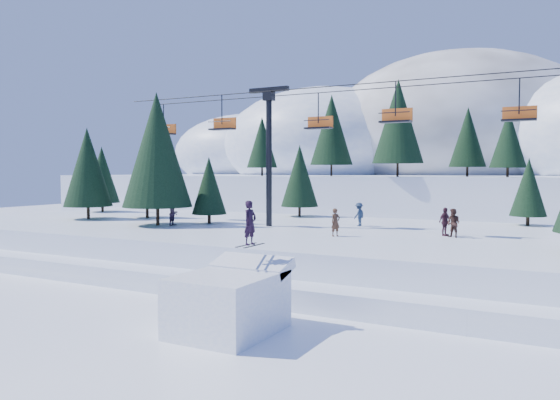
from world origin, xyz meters
The scene contains 10 objects.
ground centered at (0.00, 0.00, 0.00)m, with size 160.00×160.00×0.00m, color white.
mid_shelf centered at (0.00, 18.00, 1.25)m, with size 70.00×22.00×2.50m, color white.
berm centered at (0.00, 8.00, 0.55)m, with size 70.00×6.00×1.10m, color white.
mountain_ridge centered at (-5.09, 73.33, 9.64)m, with size 119.00×61.05×26.46m.
jump_kicker centered at (-1.46, 1.11, 1.33)m, with size 3.57×4.87×5.34m.
chairlift centered at (0.76, 18.05, 9.32)m, with size 46.00×3.21×10.28m.
conifer_stand centered at (0.09, 18.06, 6.91)m, with size 64.36×17.78×10.06m.
distant_skiers centered at (-0.18, 18.39, 3.40)m, with size 33.82×8.90×1.84m.
banner_near centered at (8.66, 5.05, 0.54)m, with size 2.86×0.10×0.90m.
banner_far centered at (8.06, 6.01, 0.54)m, with size 2.83×0.48×0.90m.
Camera 1 is at (10.69, -17.45, 6.61)m, focal length 35.00 mm.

